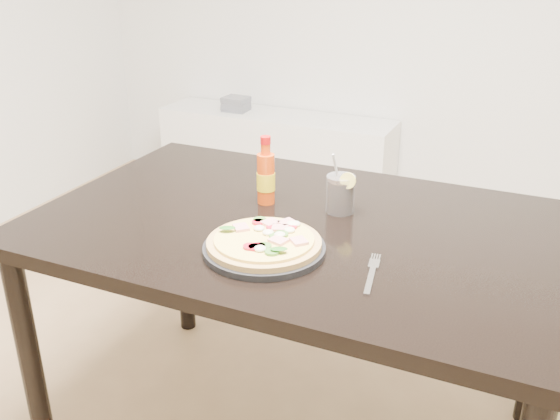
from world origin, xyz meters
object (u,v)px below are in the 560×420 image
at_px(fork, 372,272).
at_px(media_console, 276,155).
at_px(dining_table, 298,249).
at_px(pizza, 265,241).
at_px(plate, 264,249).
at_px(cola_cup, 340,195).
at_px(hot_sauce_bottle, 266,177).

relative_size(fork, media_console, 0.13).
height_order(dining_table, media_console, dining_table).
distance_m(dining_table, media_console, 2.08).
relative_size(pizza, fork, 1.46).
bearing_deg(plate, dining_table, 88.06).
height_order(plate, media_console, plate).
relative_size(cola_cup, media_console, 0.12).
bearing_deg(hot_sauce_bottle, media_console, 114.03).
height_order(pizza, cola_cup, cola_cup).
xyz_separation_m(dining_table, hot_sauce_bottle, (-0.13, 0.08, 0.16)).
height_order(fork, media_console, fork).
bearing_deg(plate, pizza, 67.06).
relative_size(plate, hot_sauce_bottle, 1.51).
xyz_separation_m(pizza, hot_sauce_bottle, (-0.13, 0.27, 0.05)).
xyz_separation_m(plate, fork, (0.27, 0.01, -0.01)).
bearing_deg(dining_table, cola_cup, 54.13).
bearing_deg(media_console, fork, -59.83).
distance_m(hot_sauce_bottle, cola_cup, 0.22).
bearing_deg(fork, hot_sauce_bottle, 135.48).
bearing_deg(plate, cola_cup, 74.51).
relative_size(pizza, media_console, 0.20).
xyz_separation_m(hot_sauce_bottle, media_console, (-0.78, 1.75, -0.58)).
distance_m(plate, fork, 0.27).
distance_m(plate, pizza, 0.02).
bearing_deg(media_console, plate, -65.87).
height_order(cola_cup, media_console, cola_cup).
height_order(plate, hot_sauce_bottle, hot_sauce_bottle).
distance_m(dining_table, pizza, 0.22).
xyz_separation_m(cola_cup, fork, (0.18, -0.30, -0.05)).
height_order(plate, cola_cup, cola_cup).
bearing_deg(cola_cup, media_console, 119.96).
relative_size(plate, fork, 1.57).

